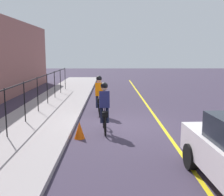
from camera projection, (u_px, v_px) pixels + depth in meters
The scene contains 7 objects.
ground_plane at pixel (121, 125), 10.95m from camera, with size 80.00×80.00×0.00m, color #392F42.
lane_line_centre at pixel (161, 125), 10.97m from camera, with size 36.00×0.12×0.01m, color yellow.
sidewalk at pixel (36, 124), 10.92m from camera, with size 40.00×3.20×0.15m, color gray.
iron_fence at pixel (31, 89), 11.69m from camera, with size 17.88×0.04×1.60m.
cyclist_lead at pixel (99, 96), 12.58m from camera, with size 1.71×0.38×1.83m.
cyclist_follow at pixel (104, 108), 9.87m from camera, with size 1.71×0.38×1.83m.
traffic_cone_near at pixel (79, 130), 9.21m from camera, with size 0.36×0.36×0.58m, color #E55208.
Camera 1 is at (-10.63, 0.45, 2.86)m, focal length 44.07 mm.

